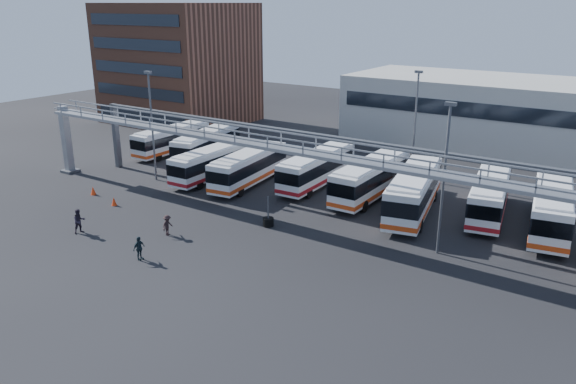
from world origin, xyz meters
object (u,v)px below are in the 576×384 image
Objects in this scene: bus_4 at (317,168)px; pedestrian_b at (79,221)px; cone_left at (93,191)px; cone_right at (114,201)px; bus_3 at (249,166)px; bus_7 at (490,195)px; bus_8 at (552,207)px; light_pole_back at (415,120)px; bus_6 at (414,191)px; pedestrian_d at (139,248)px; bus_2 at (212,162)px; bus_0 at (172,139)px; light_pole_mid at (444,172)px; light_pole_left at (152,120)px; tire_stack at (268,221)px; bus_5 at (371,177)px; bus_1 at (207,144)px; pedestrian_c at (167,225)px.

pedestrian_b is (-8.62, -19.19, -0.85)m from bus_4.
cone_left is 3.82m from cone_right.
bus_3 is 13.90m from cone_left.
bus_8 is at bearing -17.63° from bus_7.
bus_6 is at bearing -67.13° from light_pole_back.
bus_2 is at bearing 23.33° from pedestrian_d.
bus_0 is 6.12× the size of pedestrian_d.
bus_8 is (25.20, 3.59, 0.15)m from bus_3.
light_pole_mid reaches higher than pedestrian_b.
bus_4 is 0.89× the size of bus_6.
light_pole_left is 15.83m from bus_4.
bus_7 is at bearing 41.08° from tire_stack.
bus_7 reaches higher than bus_4.
light_pole_mid is at bearing -67.14° from bus_6.
bus_6 is 24.59m from cone_right.
bus_7 is at bearing 163.26° from bus_8.
cone_left is (-20.55, -12.90, -1.46)m from bus_5.
bus_5 is 23.71m from pedestrian_b.
tire_stack is (21.43, -11.39, -1.27)m from bus_0.
bus_4 is 19.80m from bus_8.
bus_4 is at bearing 19.43° from bus_2.
light_pole_left is at bearing -97.13° from bus_1.
bus_4 is 17.96m from cone_right.
cone_right is at bearing -164.41° from bus_8.
pedestrian_d is (12.17, -12.97, -4.91)m from light_pole_left.
bus_7 is (29.55, -0.06, -0.00)m from bus_1.
light_pole_back is 0.95× the size of bus_7.
tire_stack is at bearing -149.08° from bus_7.
bus_2 is at bearing 149.41° from tire_stack.
pedestrian_c is at bearing -45.96° from pedestrian_b.
light_pole_mid is 6.63× the size of pedestrian_c.
bus_1 is at bearing 28.88° from pedestrian_d.
bus_5 is at bearing -15.62° from bus_1.
light_pole_back is (20.00, 14.00, 0.00)m from light_pole_left.
light_pole_left is 0.97× the size of bus_4.
pedestrian_b is at bearing 81.78° from pedestrian_d.
bus_8 is at bearing -1.10° from bus_0.
bus_6 is (24.41, -2.92, 0.17)m from bus_1.
pedestrian_b is 2.55× the size of cone_right.
light_pole_left is 1.00× the size of light_pole_mid.
bus_8 is at bearing 2.33° from bus_5.
light_pole_left is 14.11m from pedestrian_b.
pedestrian_c is at bearing -40.01° from light_pole_left.
light_pole_left is at bearing 177.95° from light_pole_mid.
light_pole_back is at bearing 118.07° from light_pole_mid.
pedestrian_c is at bearing -46.15° from bus_0.
bus_7 is 24.88m from pedestrian_c.
pedestrian_d is 0.69× the size of tire_stack.
bus_0 is (-25.70, -6.11, -4.05)m from light_pole_back.
pedestrian_b is (0.74, -15.52, -0.76)m from bus_2.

